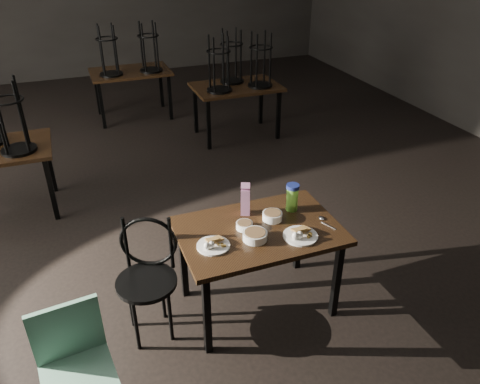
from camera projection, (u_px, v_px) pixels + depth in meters
name	position (u px, v px, depth m)	size (l,w,h in m)	color
main_table	(259.00, 237.00, 3.52)	(1.20, 0.80, 0.75)	black
plate_left	(213.00, 244.00, 3.28)	(0.24, 0.24, 0.08)	white
plate_right	(300.00, 234.00, 3.38)	(0.25, 0.25, 0.08)	white
bowl_near	(244.00, 225.00, 3.47)	(0.13, 0.13, 0.05)	white
bowl_far	(272.00, 216.00, 3.58)	(0.15, 0.15, 0.06)	white
bowl_big	(255.00, 236.00, 3.35)	(0.18, 0.18, 0.06)	white
juice_carton	(245.00, 200.00, 3.60)	(0.09, 0.09, 0.28)	#80175D
water_bottle	(292.00, 197.00, 3.66)	(0.12, 0.12, 0.22)	#74CC3C
spoon	(323.00, 219.00, 3.58)	(0.06, 0.21, 0.01)	silver
bentwood_chair	(148.00, 270.00, 3.38)	(0.49, 0.48, 0.93)	black
school_chair	(75.00, 362.00, 2.70)	(0.44, 0.44, 0.87)	#659D83
bg_table_right	(237.00, 84.00, 6.52)	(1.20, 0.80, 1.48)	black
bg_table_far	(131.00, 71.00, 7.17)	(1.20, 0.80, 1.48)	black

